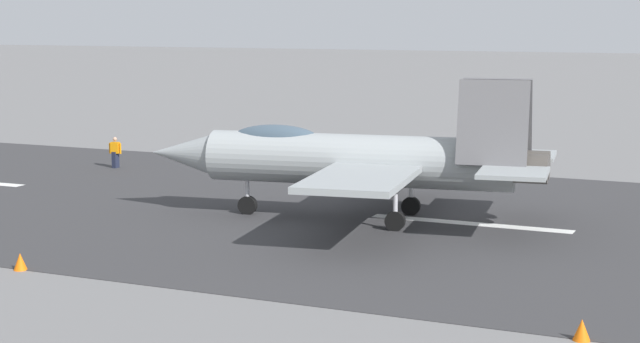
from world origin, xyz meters
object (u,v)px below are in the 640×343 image
(marker_cone_near, at_px, (582,330))
(marker_cone_mid, at_px, (20,262))
(fighter_jet, at_px, (357,158))
(crew_person, at_px, (115,153))

(marker_cone_near, relative_size, marker_cone_mid, 1.00)
(fighter_jet, relative_size, marker_cone_mid, 30.48)
(fighter_jet, bearing_deg, marker_cone_mid, 60.52)
(fighter_jet, distance_m, marker_cone_mid, 13.82)
(crew_person, xyz_separation_m, marker_cone_mid, (-10.39, 19.82, -0.56))
(fighter_jet, xyz_separation_m, marker_cone_near, (-10.88, 11.88, -2.21))
(crew_person, xyz_separation_m, marker_cone_near, (-27.98, 19.82, -0.56))
(crew_person, relative_size, marker_cone_near, 3.03)
(fighter_jet, xyz_separation_m, marker_cone_mid, (6.72, 11.88, -2.21))
(marker_cone_near, xyz_separation_m, marker_cone_mid, (17.59, 0.00, 0.00))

